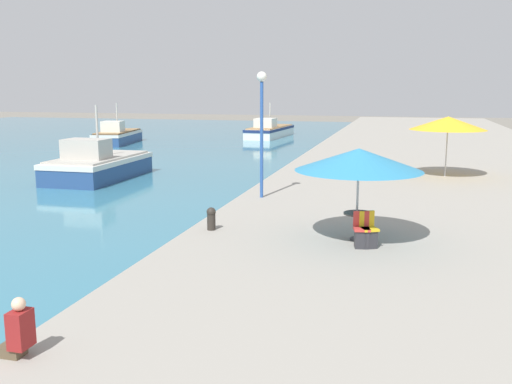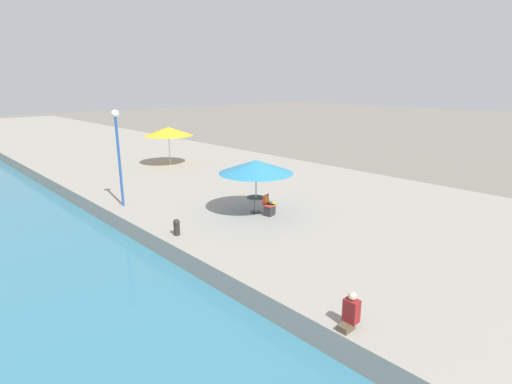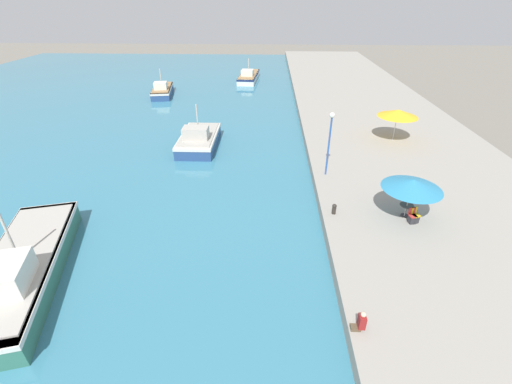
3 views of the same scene
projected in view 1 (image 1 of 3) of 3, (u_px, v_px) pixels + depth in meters
The scene contains 12 objects.
quay_promenade at pixel (439, 162), 33.87m from camera, with size 16.00×90.00×0.78m.
fishing_boat_mid at pixel (98, 165), 29.78m from camera, with size 3.16×6.59×3.85m.
fishing_boat_far at pixel (117, 135), 48.72m from camera, with size 3.49×7.11×3.46m.
fishing_boat_distant at pixel (270, 130), 55.04m from camera, with size 3.16×8.64×3.29m.
cafe_umbrella_pink at pixel (359, 160), 14.72m from camera, with size 3.32×3.32×2.46m.
cafe_umbrella_white at pixel (448, 123), 25.63m from camera, with size 3.40×3.40×2.72m.
cafe_table at pixel (358, 220), 15.09m from camera, with size 0.80×0.80×0.74m.
cafe_chair_left at pixel (369, 235), 14.43m from camera, with size 0.55×0.56×0.91m.
cafe_chair_right at pixel (361, 235), 14.42m from camera, with size 0.47×0.50×0.91m.
person_at_quay at pixel (18, 331), 8.52m from camera, with size 0.52×0.36×0.95m.
mooring_bollard at pixel (211, 218), 16.19m from camera, with size 0.26×0.26×0.65m.
lamppost at pixel (262, 113), 20.50m from camera, with size 0.36×0.36×4.56m.
Camera 1 is at (5.86, 1.71, 4.78)m, focal length 40.00 mm.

